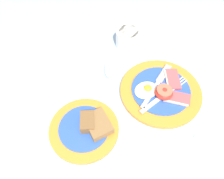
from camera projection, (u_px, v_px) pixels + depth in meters
ground_plane at (138, 114)px, 0.61m from camera, size 3.00×3.00×0.00m
breakfast_plate at (161, 91)px, 0.65m from camera, size 0.24×0.24×0.04m
bread_plate at (86, 128)px, 0.58m from camera, size 0.19×0.19×0.04m
sugar_cup at (128, 38)px, 0.75m from camera, size 0.08×0.08×0.06m
teaspoon_by_saucer at (108, 63)px, 0.72m from camera, size 0.11×0.18×0.01m
fork_on_cloth at (201, 140)px, 0.57m from camera, size 0.07×0.18×0.01m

